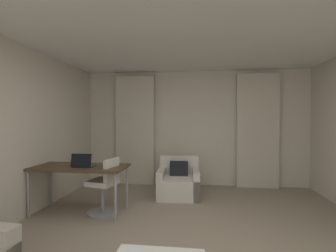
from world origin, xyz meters
TOP-DOWN VIEW (x-y plane):
  - wall_window at (0.00, 3.03)m, footprint 5.12×0.06m
  - ceiling at (0.00, 0.00)m, footprint 5.12×6.12m
  - curtain_left_panel at (-1.38, 2.90)m, footprint 0.90×0.06m
  - curtain_right_panel at (1.38, 2.90)m, footprint 0.90×0.06m
  - armchair at (-0.29, 2.11)m, footprint 0.82×0.84m
  - desk at (-1.78, 1.02)m, footprint 1.47×0.68m
  - desk_chair at (-1.37, 1.02)m, footprint 0.48×0.48m
  - laptop at (-1.68, 0.94)m, footprint 0.32×0.25m

SIDE VIEW (x-z plane):
  - armchair at x=-0.29m, z-range -0.12..0.63m
  - desk_chair at x=-1.37m, z-range -0.05..0.83m
  - desk at x=-1.78m, z-range 0.32..1.07m
  - laptop at x=-1.68m, z-range 0.69..0.90m
  - curtain_left_panel at x=-1.38m, z-range 0.00..2.50m
  - curtain_right_panel at x=1.38m, z-range 0.00..2.50m
  - wall_window at x=0.00m, z-range 0.00..2.60m
  - ceiling at x=0.00m, z-range 2.60..2.66m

